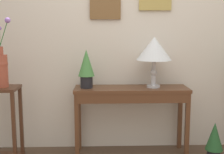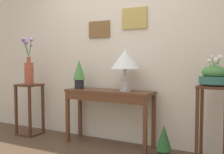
% 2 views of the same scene
% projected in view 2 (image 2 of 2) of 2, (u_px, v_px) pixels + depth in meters
% --- Properties ---
extents(back_wall_with_art, '(9.00, 0.13, 2.80)m').
position_uv_depth(back_wall_with_art, '(117.00, 44.00, 3.93)').
color(back_wall_with_art, beige).
rests_on(back_wall_with_art, ground).
extents(console_table, '(1.24, 0.37, 0.76)m').
position_uv_depth(console_table, '(108.00, 99.00, 3.70)').
color(console_table, '#56331E').
rests_on(console_table, ground).
extents(table_lamp, '(0.38, 0.38, 0.55)m').
position_uv_depth(table_lamp, '(125.00, 60.00, 3.57)').
color(table_lamp, '#B7B7BC').
rests_on(table_lamp, console_table).
extents(potted_plant_on_console, '(0.18, 0.18, 0.42)m').
position_uv_depth(potted_plant_on_console, '(79.00, 73.00, 3.92)').
color(potted_plant_on_console, black).
rests_on(potted_plant_on_console, console_table).
extents(pedestal_stand_left, '(0.33, 0.33, 0.80)m').
position_uv_depth(pedestal_stand_left, '(30.00, 109.00, 4.28)').
color(pedestal_stand_left, '#472819').
rests_on(pedestal_stand_left, ground).
extents(flower_vase_tall_left, '(0.29, 0.22, 0.72)m').
position_uv_depth(flower_vase_tall_left, '(29.00, 69.00, 4.23)').
color(flower_vase_tall_left, '#9E4733').
rests_on(flower_vase_tall_left, pedestal_stand_left).
extents(pedestal_stand_right, '(0.33, 0.33, 0.90)m').
position_uv_depth(pedestal_stand_right, '(213.00, 126.00, 3.02)').
color(pedestal_stand_right, '#472819').
rests_on(pedestal_stand_right, ground).
extents(planter_bowl_wide_right, '(0.32, 0.32, 0.34)m').
position_uv_depth(planter_bowl_wide_right, '(214.00, 75.00, 2.98)').
color(planter_bowl_wide_right, '#2D665B').
rests_on(planter_bowl_wide_right, pedestal_stand_right).
extents(potted_plant_floor, '(0.18, 0.18, 0.43)m').
position_uv_depth(potted_plant_floor, '(164.00, 142.00, 3.13)').
color(potted_plant_floor, black).
rests_on(potted_plant_floor, ground).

